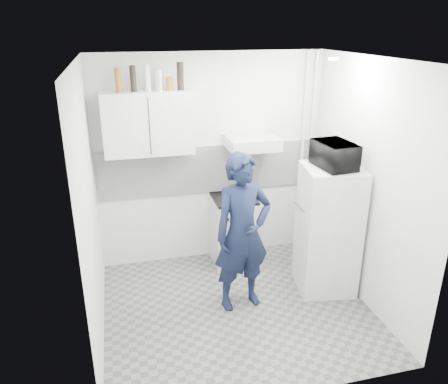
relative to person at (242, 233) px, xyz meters
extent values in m
plane|color=slate|center=(-0.08, -0.09, -0.86)|extent=(2.80, 2.80, 0.00)
plane|color=white|center=(-0.08, -0.09, 1.74)|extent=(2.80, 2.80, 0.00)
plane|color=silver|center=(-0.08, 1.16, 0.44)|extent=(2.80, 0.00, 2.80)
plane|color=silver|center=(-1.48, -0.09, 0.44)|extent=(0.00, 2.60, 2.60)
plane|color=silver|center=(1.32, -0.09, 0.44)|extent=(0.00, 2.60, 2.60)
imported|color=black|center=(0.00, 0.00, 0.00)|extent=(0.68, 0.50, 1.72)
cube|color=#BCB8AA|center=(0.16, 0.91, -0.43)|extent=(0.53, 0.53, 0.85)
cube|color=white|center=(1.02, 0.09, -0.13)|extent=(0.69, 0.69, 1.46)
cube|color=black|center=(0.16, 0.91, 0.01)|extent=(0.51, 0.51, 0.03)
cylinder|color=silver|center=(0.26, 0.95, 0.08)|extent=(0.19, 0.19, 0.10)
imported|color=black|center=(1.02, 0.09, 0.74)|extent=(0.52, 0.37, 0.28)
cylinder|color=brown|center=(-1.11, 0.99, 1.47)|extent=(0.07, 0.07, 0.26)
cylinder|color=black|center=(-0.95, 0.99, 1.48)|extent=(0.07, 0.07, 0.28)
cylinder|color=#B2B7BC|center=(-0.80, 0.99, 1.48)|extent=(0.06, 0.06, 0.28)
cylinder|color=silver|center=(-0.68, 0.99, 1.45)|extent=(0.09, 0.09, 0.23)
cylinder|color=brown|center=(-0.57, 0.99, 1.41)|extent=(0.08, 0.08, 0.15)
cylinder|color=black|center=(-0.44, 0.99, 1.49)|extent=(0.07, 0.07, 0.30)
cube|color=white|center=(-0.83, 0.99, 0.99)|extent=(1.00, 0.35, 0.70)
cube|color=#BCB8AA|center=(0.37, 0.91, 0.71)|extent=(0.60, 0.50, 0.14)
cube|color=white|center=(-0.08, 1.15, 0.34)|extent=(2.74, 0.03, 0.60)
cylinder|color=#BCB8AA|center=(1.22, 1.08, 0.44)|extent=(0.05, 0.05, 2.60)
cylinder|color=#BCB8AA|center=(1.10, 1.08, 0.44)|extent=(0.04, 0.04, 2.60)
cylinder|color=white|center=(0.92, 0.11, 1.71)|extent=(0.10, 0.10, 0.02)
camera|label=1|loc=(-1.18, -3.89, 2.04)|focal=35.00mm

